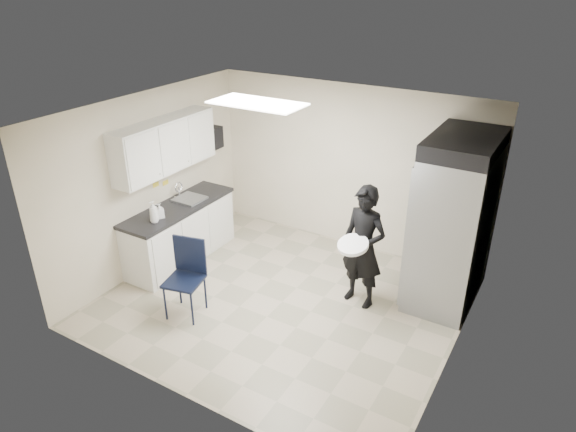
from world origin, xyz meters
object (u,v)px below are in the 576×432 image
Objects in this scene: lower_counter at (180,234)px; man_tuxedo at (363,247)px; folding_chair at (184,281)px; commercial_fridge at (452,228)px.

man_tuxedo reaches higher than lower_counter.
folding_chair is 0.60× the size of man_tuxedo.
man_tuxedo reaches higher than folding_chair.
folding_chair reaches higher than lower_counter.
commercial_fridge is (3.78, 1.07, 0.62)m from lower_counter.
man_tuxedo is at bearing 7.12° from lower_counter.
lower_counter is 3.98m from commercial_fridge.
man_tuxedo is at bearing 24.75° from folding_chair.
commercial_fridge is at bearing 47.39° from man_tuxedo.
commercial_fridge is at bearing 24.72° from folding_chair.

